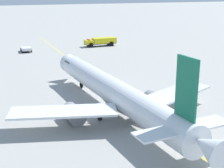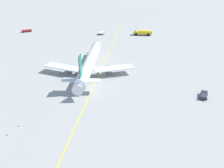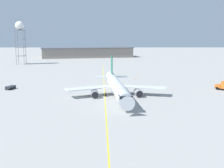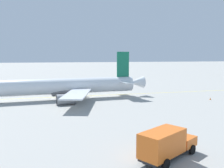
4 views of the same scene
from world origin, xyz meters
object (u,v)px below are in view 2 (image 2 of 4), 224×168
at_px(ops_pickup_truck, 27,31).
at_px(safety_cone_mid, 7,134).
at_px(baggage_truck_truck, 204,95).
at_px(airliner_main, 89,64).
at_px(pushback_tug_truck, 101,33).
at_px(safety_cone_near, 19,125).
at_px(fire_tender_truck, 143,32).

relative_size(ops_pickup_truck, safety_cone_mid, 9.97).
xyz_separation_m(baggage_truck_truck, ops_pickup_truck, (64.72, 85.50, 0.09)).
height_order(airliner_main, pushback_tug_truck, airliner_main).
height_order(ops_pickup_truck, safety_cone_mid, ops_pickup_truck).
height_order(safety_cone_near, safety_cone_mid, same).
height_order(fire_tender_truck, ops_pickup_truck, fire_tender_truck).
xyz_separation_m(fire_tender_truck, safety_cone_mid, (-92.12, 25.20, -1.26)).
bearing_deg(safety_cone_mid, airliner_main, -13.64).
relative_size(pushback_tug_truck, safety_cone_near, 8.33).
bearing_deg(baggage_truck_truck, pushback_tug_truck, 46.40).
height_order(airliner_main, safety_cone_near, airliner_main).
xyz_separation_m(fire_tender_truck, ops_pickup_truck, (-2.85, 65.66, -0.72)).
distance_m(fire_tender_truck, safety_cone_mid, 95.51).
bearing_deg(airliner_main, fire_tender_truck, -21.64).
bearing_deg(baggage_truck_truck, airliner_main, 83.80).
distance_m(airliner_main, safety_cone_mid, 38.66).
xyz_separation_m(airliner_main, pushback_tug_truck, (53.10, 6.63, -2.11)).
bearing_deg(pushback_tug_truck, airliner_main, -172.70).
bearing_deg(safety_cone_near, ops_pickup_truck, 25.70).
height_order(airliner_main, safety_cone_mid, airliner_main).
relative_size(airliner_main, safety_cone_mid, 77.47).
relative_size(airliner_main, pushback_tug_truck, 9.30).
height_order(pushback_tug_truck, safety_cone_mid, pushback_tug_truck).
bearing_deg(fire_tender_truck, pushback_tug_truck, 2.41).
bearing_deg(pushback_tug_truck, safety_cone_mid, 178.62).
height_order(fire_tender_truck, safety_cone_mid, fire_tender_truck).
distance_m(baggage_truck_truck, safety_cone_mid, 51.30).
bearing_deg(ops_pickup_truck, pushback_tug_truck, 143.38).
xyz_separation_m(baggage_truck_truck, safety_cone_mid, (-24.55, 45.04, -0.44)).
relative_size(fire_tender_truck, pushback_tug_truck, 2.17).
relative_size(pushback_tug_truck, ops_pickup_truck, 0.84).
bearing_deg(airliner_main, baggage_truck_truck, -115.00).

